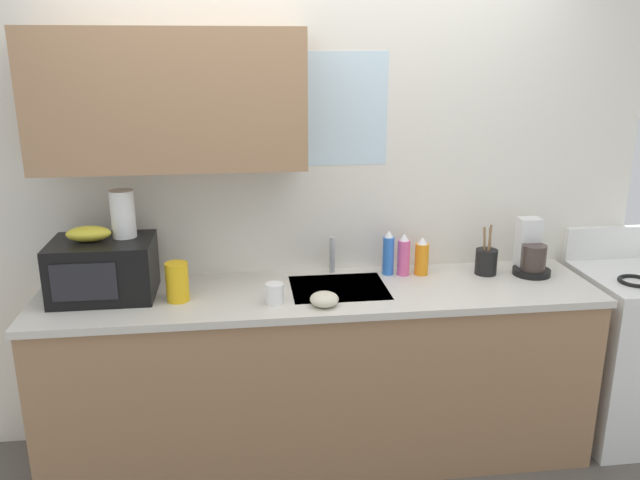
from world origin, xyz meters
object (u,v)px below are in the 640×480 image
at_px(paper_towel_roll, 123,214).
at_px(coffee_maker, 531,253).
at_px(microwave, 103,269).
at_px(small_bowl, 324,299).
at_px(utensil_crock, 486,261).
at_px(dish_soap_bottle_orange, 422,257).
at_px(dish_soap_bottle_pink, 404,256).
at_px(cereal_canister, 177,282).
at_px(mug_white, 274,293).
at_px(stove_range, 633,353).
at_px(dish_soap_bottle_blue, 388,254).
at_px(banana_bunch, 89,234).

xyz_separation_m(paper_towel_roll, coffee_maker, (2.01, 0.01, -0.28)).
xyz_separation_m(microwave, small_bowl, (1.00, -0.25, -0.10)).
distance_m(coffee_maker, utensil_crock, 0.23).
xyz_separation_m(paper_towel_roll, dish_soap_bottle_orange, (1.45, 0.06, -0.29)).
relative_size(coffee_maker, utensil_crock, 1.04).
relative_size(dish_soap_bottle_pink, cereal_canister, 1.20).
height_order(dish_soap_bottle_orange, small_bowl, dish_soap_bottle_orange).
xyz_separation_m(coffee_maker, mug_white, (-1.33, -0.25, -0.06)).
xyz_separation_m(dish_soap_bottle_pink, mug_white, (-0.68, -0.30, -0.05)).
bearing_deg(utensil_crock, coffee_maker, -2.85).
xyz_separation_m(stove_range, small_bowl, (-1.69, -0.20, 0.47)).
relative_size(microwave, dish_soap_bottle_blue, 1.98).
relative_size(paper_towel_roll, coffee_maker, 0.79).
height_order(cereal_canister, mug_white, cereal_canister).
xyz_separation_m(dish_soap_bottle_orange, cereal_canister, (-1.21, -0.21, -0.00)).
relative_size(stove_range, small_bowl, 8.31).
bearing_deg(paper_towel_roll, small_bowl, -18.50).
xyz_separation_m(microwave, cereal_canister, (0.34, -0.10, -0.04)).
relative_size(stove_range, dish_soap_bottle_pink, 4.97).
relative_size(paper_towel_roll, cereal_canister, 1.21).
relative_size(banana_bunch, cereal_canister, 1.10).
distance_m(banana_bunch, utensil_crock, 1.94).
bearing_deg(mug_white, banana_bunch, 167.06).
xyz_separation_m(coffee_maker, cereal_canister, (-1.77, -0.16, -0.01)).
height_order(dish_soap_bottle_blue, dish_soap_bottle_orange, dish_soap_bottle_blue).
height_order(paper_towel_roll, dish_soap_bottle_pink, paper_towel_roll).
xyz_separation_m(dish_soap_bottle_pink, utensil_crock, (0.42, -0.04, -0.03)).
xyz_separation_m(mug_white, utensil_crock, (1.10, 0.26, 0.02)).
bearing_deg(small_bowl, cereal_canister, 167.13).
xyz_separation_m(dish_soap_bottle_orange, small_bowl, (-0.55, -0.36, -0.06)).
bearing_deg(coffee_maker, dish_soap_bottle_orange, 175.08).
bearing_deg(dish_soap_bottle_orange, stove_range, -7.65).
bearing_deg(microwave, dish_soap_bottle_blue, 5.45).
relative_size(stove_range, coffee_maker, 3.86).
relative_size(dish_soap_bottle_blue, mug_white, 2.45).
relative_size(dish_soap_bottle_pink, dish_soap_bottle_orange, 1.10).
bearing_deg(dish_soap_bottle_pink, dish_soap_bottle_orange, -2.97).
distance_m(paper_towel_roll, dish_soap_bottle_orange, 1.48).
bearing_deg(small_bowl, dish_soap_bottle_orange, 33.01).
height_order(mug_white, small_bowl, mug_white).
distance_m(dish_soap_bottle_pink, dish_soap_bottle_orange, 0.09).
xyz_separation_m(dish_soap_bottle_blue, dish_soap_bottle_pink, (0.08, -0.02, -0.01)).
bearing_deg(mug_white, dish_soap_bottle_blue, 28.06).
distance_m(dish_soap_bottle_orange, mug_white, 0.83).
xyz_separation_m(banana_bunch, coffee_maker, (2.16, 0.06, -0.20)).
height_order(stove_range, paper_towel_roll, paper_towel_roll).
relative_size(coffee_maker, cereal_canister, 1.54).
bearing_deg(banana_bunch, dish_soap_bottle_blue, 5.20).
bearing_deg(cereal_canister, banana_bunch, 165.62).
height_order(stove_range, banana_bunch, banana_bunch).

